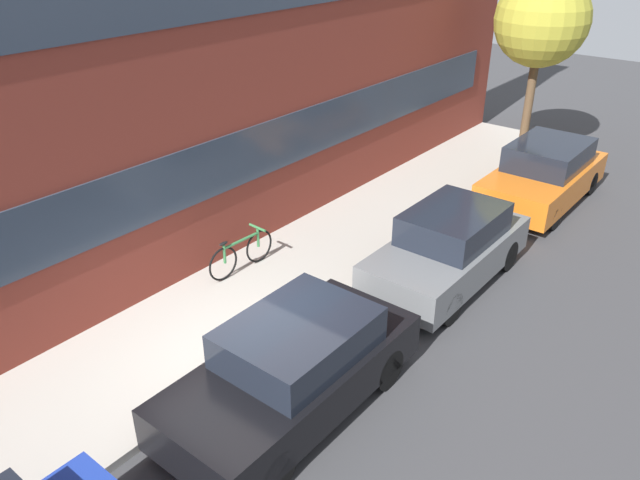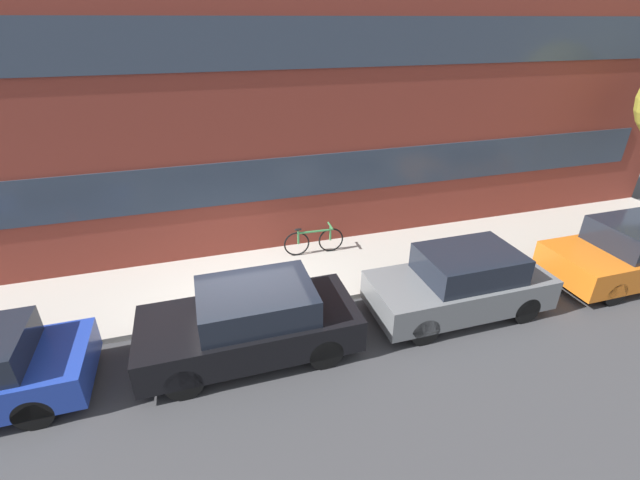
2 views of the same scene
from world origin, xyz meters
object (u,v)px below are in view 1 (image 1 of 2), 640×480
Objects in this scene: parked_car_black at (294,367)px; bicycle at (242,252)px; parked_car_grey at (449,248)px; street_tree at (542,20)px; parked_car_orange at (544,174)px.

parked_car_black is 2.48× the size of bicycle.
parked_car_grey is 0.77× the size of street_tree.
parked_car_black is 0.98× the size of parked_car_orange.
bicycle is at bearing 170.02° from street_tree.
parked_car_orange is at bearing -21.55° from bicycle.
parked_car_black is at bearing -121.30° from bicycle.
parked_car_black reaches higher than bicycle.
street_tree reaches higher than bicycle.
parked_car_orange is at bearing -180.00° from parked_car_grey.
parked_car_black is 3.88m from bicycle.
street_tree is (9.58, -1.69, 3.37)m from bicycle.
street_tree is at bearing -172.58° from parked_car_black.
parked_car_orange is (9.34, 0.00, 0.01)m from parked_car_black.
parked_car_grey reaches higher than parked_car_black.
parked_car_grey is at bearing 0.00° from parked_car_orange.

